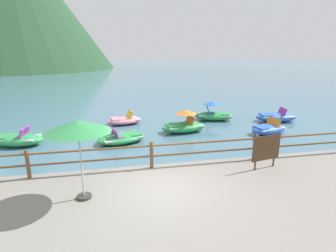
% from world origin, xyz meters
% --- Properties ---
extents(ground_plane, '(200.00, 200.00, 0.00)m').
position_xyz_m(ground_plane, '(0.00, 40.00, 0.00)').
color(ground_plane, '#477084').
extents(promenade_dock, '(28.00, 8.00, 0.40)m').
position_xyz_m(promenade_dock, '(0.00, -2.20, 0.20)').
color(promenade_dock, gray).
rests_on(promenade_dock, ground).
extents(dock_railing, '(23.92, 0.12, 0.95)m').
position_xyz_m(dock_railing, '(0.00, 1.55, 0.98)').
color(dock_railing, brown).
rests_on(dock_railing, promenade_dock).
extents(sign_board, '(1.16, 0.29, 1.19)m').
position_xyz_m(sign_board, '(3.84, 0.73, 1.13)').
color(sign_board, silver).
rests_on(sign_board, promenade_dock).
extents(beach_umbrella, '(1.70, 1.70, 2.24)m').
position_xyz_m(beach_umbrella, '(-2.13, -0.09, 2.45)').
color(beach_umbrella, '#B2B2B7').
rests_on(beach_umbrella, promenade_dock).
extents(pedal_boat_0, '(2.69, 1.96, 0.81)m').
position_xyz_m(pedal_boat_0, '(-0.89, 5.64, 0.24)').
color(pedal_boat_0, green).
rests_on(pedal_boat_0, ground).
extents(pedal_boat_1, '(2.31, 1.62, 0.81)m').
position_xyz_m(pedal_boat_1, '(-0.60, 9.18, 0.24)').
color(pedal_boat_1, pink).
rests_on(pedal_boat_1, ground).
extents(pedal_boat_2, '(2.35, 1.62, 0.85)m').
position_xyz_m(pedal_boat_2, '(6.96, 5.56, 0.27)').
color(pedal_boat_2, blue).
rests_on(pedal_boat_2, ground).
extents(pedal_boat_3, '(2.65, 1.52, 1.25)m').
position_xyz_m(pedal_boat_3, '(2.56, 6.79, 0.40)').
color(pedal_boat_3, green).
rests_on(pedal_boat_3, ground).
extents(pedal_boat_5, '(2.71, 1.84, 1.24)m').
position_xyz_m(pedal_boat_5, '(5.14, 9.01, 0.40)').
color(pedal_boat_5, green).
rests_on(pedal_boat_5, ground).
extents(pedal_boat_6, '(2.73, 1.52, 0.87)m').
position_xyz_m(pedal_boat_6, '(8.90, 7.88, 0.29)').
color(pedal_boat_6, blue).
rests_on(pedal_boat_6, ground).
extents(pedal_boat_7, '(2.51, 1.60, 0.89)m').
position_xyz_m(pedal_boat_7, '(-5.73, 6.20, 0.30)').
color(pedal_boat_7, green).
rests_on(pedal_boat_7, ground).
extents(cliff_headland, '(49.14, 49.14, 35.08)m').
position_xyz_m(cliff_headland, '(-23.62, 71.05, 16.46)').
color(cliff_headland, '#284C2D').
rests_on(cliff_headland, ground).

